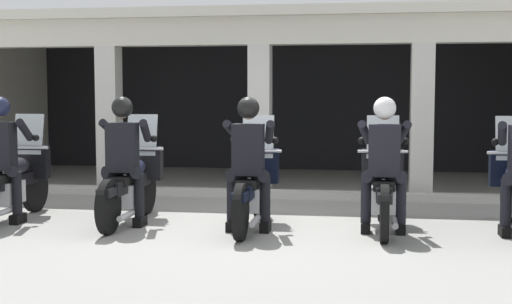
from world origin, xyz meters
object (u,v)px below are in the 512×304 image
(motorcycle_center, at_px, (253,186))
(police_officer_right, at_px, (384,153))
(motorcycle_far_left, at_px, (14,181))
(police_officer_center, at_px, (249,152))
(motorcycle_right, at_px, (383,187))
(police_officer_far_left, at_px, (1,149))
(motorcycle_left, at_px, (132,182))
(police_officer_left, at_px, (123,150))

(motorcycle_center, relative_size, police_officer_right, 1.29)
(motorcycle_far_left, distance_m, police_officer_center, 3.18)
(motorcycle_far_left, height_order, motorcycle_right, same)
(police_officer_far_left, bearing_deg, motorcycle_right, 6.93)
(motorcycle_left, relative_size, police_officer_center, 1.29)
(motorcycle_left, height_order, motorcycle_center, same)
(motorcycle_far_left, bearing_deg, motorcycle_right, 3.49)
(motorcycle_far_left, bearing_deg, motorcycle_left, 4.40)
(police_officer_center, relative_size, motorcycle_right, 0.78)
(motorcycle_center, height_order, motorcycle_right, same)
(police_officer_left, bearing_deg, police_officer_far_left, -171.91)
(motorcycle_left, xyz_separation_m, motorcycle_center, (1.57, -0.09, 0.00))
(motorcycle_left, relative_size, motorcycle_right, 1.00)
(motorcycle_far_left, relative_size, police_officer_far_left, 1.29)
(police_officer_far_left, bearing_deg, motorcycle_left, 14.58)
(police_officer_far_left, relative_size, police_officer_center, 1.00)
(motorcycle_center, height_order, police_officer_center, police_officer_center)
(motorcycle_left, distance_m, police_officer_center, 1.67)
(motorcycle_left, relative_size, motorcycle_center, 1.00)
(police_officer_far_left, height_order, motorcycle_left, police_officer_far_left)
(motorcycle_far_left, relative_size, motorcycle_center, 1.00)
(motorcycle_far_left, height_order, motorcycle_center, same)
(motorcycle_left, relative_size, police_officer_right, 1.29)
(motorcycle_center, distance_m, police_officer_right, 1.63)
(police_officer_far_left, bearing_deg, motorcycle_far_left, 91.94)
(police_officer_far_left, relative_size, police_officer_right, 1.00)
(motorcycle_left, bearing_deg, police_officer_right, 1.53)
(motorcycle_right, bearing_deg, police_officer_center, -161.90)
(motorcycle_center, bearing_deg, police_officer_far_left, -167.99)
(police_officer_right, bearing_deg, motorcycle_left, 178.62)
(police_officer_center, height_order, motorcycle_right, police_officer_center)
(motorcycle_center, bearing_deg, motorcycle_right, 12.58)
(motorcycle_far_left, height_order, police_officer_far_left, police_officer_far_left)
(motorcycle_far_left, distance_m, police_officer_left, 1.64)
(police_officer_far_left, bearing_deg, police_officer_right, 3.49)
(police_officer_far_left, height_order, police_officer_center, same)
(police_officer_far_left, height_order, motorcycle_center, police_officer_far_left)
(police_officer_left, height_order, police_officer_right, same)
(motorcycle_left, distance_m, motorcycle_center, 1.57)
(motorcycle_far_left, bearing_deg, motorcycle_center, 1.57)
(police_officer_far_left, relative_size, motorcycle_left, 0.78)
(police_officer_left, distance_m, motorcycle_right, 3.18)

